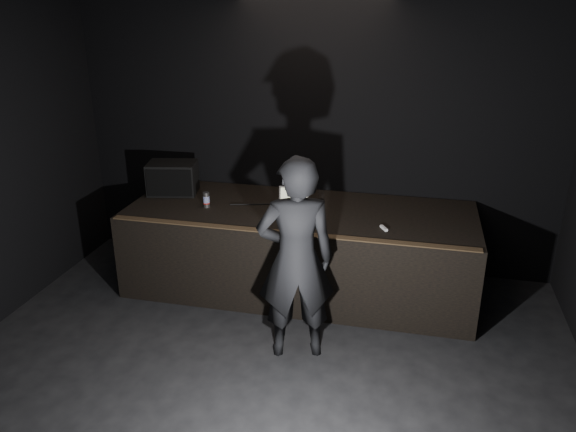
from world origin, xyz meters
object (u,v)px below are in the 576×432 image
Objects in this scene: stage_riser at (300,249)px; person at (296,260)px; beer_can at (206,200)px; laptop at (293,203)px; stage_monitor at (173,178)px.

stage_riser is 1.99× the size of person.
stage_riser is at bearing 8.84° from beer_can.
person is (0.32, -1.34, -0.05)m from laptop.
person is at bearing -79.77° from stage_riser.
beer_can is at bearing -179.21° from laptop.
laptop is 1.38m from person.
beer_can is (0.59, -0.39, -0.11)m from stage_monitor.
stage_monitor is 3.62× the size of beer_can.
laptop is 0.19× the size of person.
stage_monitor is at bearing 162.77° from laptop.
laptop is (1.58, -0.20, -0.13)m from stage_monitor.
stage_monitor is (-1.67, 0.22, 0.70)m from stage_riser.
beer_can is at bearing -58.30° from person.
laptop is 2.16× the size of beer_can.
person reaches higher than laptop.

